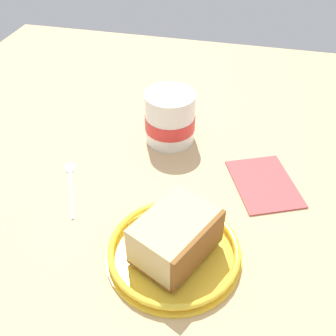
# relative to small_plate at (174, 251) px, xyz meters

# --- Properties ---
(ground_plane) EXTENTS (1.25, 1.25, 0.02)m
(ground_plane) POSITION_rel_small_plate_xyz_m (0.11, 0.01, -0.02)
(ground_plane) COLOR tan
(small_plate) EXTENTS (0.19, 0.19, 0.02)m
(small_plate) POSITION_rel_small_plate_xyz_m (0.00, 0.00, 0.00)
(small_plate) COLOR yellow
(small_plate) RESTS_ON ground_plane
(cake_slice) EXTENTS (0.13, 0.12, 0.06)m
(cake_slice) POSITION_rel_small_plate_xyz_m (-0.00, -0.00, 0.03)
(cake_slice) COLOR brown
(cake_slice) RESTS_ON small_plate
(tea_mug) EXTENTS (0.10, 0.11, 0.10)m
(tea_mug) POSITION_rel_small_plate_xyz_m (0.26, 0.07, 0.04)
(tea_mug) COLOR white
(tea_mug) RESTS_ON ground_plane
(teaspoon) EXTENTS (0.13, 0.07, 0.01)m
(teaspoon) POSITION_rel_small_plate_xyz_m (0.12, 0.21, -0.01)
(teaspoon) COLOR silver
(teaspoon) RESTS_ON ground_plane
(folded_napkin) EXTENTS (0.16, 0.14, 0.01)m
(folded_napkin) POSITION_rel_small_plate_xyz_m (0.18, -0.11, -0.01)
(folded_napkin) COLOR #B24C4C
(folded_napkin) RESTS_ON ground_plane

